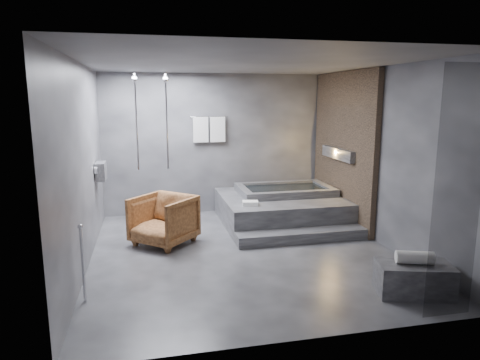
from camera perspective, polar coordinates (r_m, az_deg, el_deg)
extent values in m
plane|color=#2E2E31|center=(6.64, 0.44, -9.53)|extent=(5.00, 5.00, 0.00)
cube|color=#4D4D50|center=(6.25, 0.48, 15.32)|extent=(4.50, 5.00, 0.04)
cube|color=#39393E|center=(8.73, -3.21, 4.82)|extent=(4.50, 0.04, 2.80)
cube|color=#39393E|center=(3.94, 8.60, -2.66)|extent=(4.50, 0.04, 2.80)
cube|color=#39393E|center=(6.20, -20.27, 1.71)|extent=(0.04, 5.00, 2.80)
cube|color=#39393E|center=(7.14, 18.38, 2.94)|extent=(0.04, 5.00, 2.80)
cube|color=#84694D|center=(8.20, 13.58, 4.15)|extent=(0.10, 2.40, 2.78)
cube|color=#FF9938|center=(8.18, 13.04, 3.45)|extent=(0.14, 1.20, 0.20)
cube|color=gray|center=(7.61, -18.07, 1.13)|extent=(0.16, 0.42, 0.30)
imported|color=beige|center=(7.52, -18.05, 0.67)|extent=(0.08, 0.08, 0.21)
imported|color=beige|center=(7.72, -17.90, 0.72)|extent=(0.07, 0.07, 0.15)
cylinder|color=silver|center=(8.14, -9.76, 7.78)|extent=(0.04, 0.04, 1.80)
cylinder|color=silver|center=(8.13, -13.66, 7.63)|extent=(0.04, 0.04, 1.80)
cylinder|color=silver|center=(8.61, -4.18, 8.40)|extent=(0.75, 0.02, 0.02)
cube|color=white|center=(8.58, -5.27, 6.70)|extent=(0.30, 0.06, 0.50)
cube|color=white|center=(8.63, -3.01, 6.75)|extent=(0.30, 0.06, 0.50)
cylinder|color=silver|center=(5.27, -20.22, -10.55)|extent=(0.04, 0.04, 0.90)
cube|color=black|center=(4.83, 27.00, -1.86)|extent=(0.55, 0.01, 2.60)
cube|color=#333436|center=(8.17, 5.38, -3.83)|extent=(2.20, 2.00, 0.50)
cube|color=#333436|center=(7.15, 8.26, -7.39)|extent=(2.20, 0.36, 0.18)
cube|color=#2E2E30|center=(5.63, 22.17, -12.12)|extent=(0.95, 0.68, 0.38)
imported|color=#4C2913|center=(6.98, -10.15, -5.26)|extent=(1.21, 1.21, 0.79)
cylinder|color=white|center=(5.53, 22.27, -9.55)|extent=(0.46, 0.29, 0.16)
cube|color=white|center=(7.38, 1.37, -3.10)|extent=(0.30, 0.24, 0.07)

